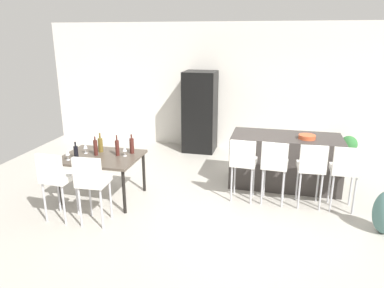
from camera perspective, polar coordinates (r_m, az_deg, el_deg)
The scene contains 21 objects.
ground_plane at distance 6.08m, azimuth 6.89°, elevation -8.65°, with size 10.00×10.00×0.00m, color #ADA89E.
back_wall at distance 8.42m, azimuth 9.62°, elevation 8.86°, with size 10.00×0.12×2.90m, color silver.
kitchen_island at distance 6.62m, azimuth 14.58°, elevation -2.58°, with size 1.90×0.87×0.92m, color #383330.
bar_chair_left at distance 5.78m, azimuth 8.17°, elevation -2.56°, with size 0.42×0.42×1.05m.
bar_chair_middle at distance 5.76m, azimuth 13.05°, elevation -2.91°, with size 0.43×0.43×1.05m.
bar_chair_right at distance 5.79m, azimuth 18.55°, elevation -3.27°, with size 0.42×0.42×1.05m.
bar_chair_far at distance 5.86m, azimuth 23.27°, elevation -3.56°, with size 0.41×0.41×1.05m.
dining_table at distance 6.00m, azimuth -14.27°, elevation -2.46°, with size 1.24×0.96×0.74m.
dining_chair_near at distance 5.46m, azimuth -20.96°, elevation -4.78°, with size 0.42×0.42×1.05m.
dining_chair_far at distance 5.17m, azimuth -15.75°, elevation -5.48°, with size 0.42×0.42×1.05m.
wine_bottle_middle at distance 5.96m, azimuth -9.59°, elevation -0.25°, with size 0.07×0.07×0.32m.
wine_bottle_corner at distance 5.90m, azimuth -11.85°, elevation -0.57°, with size 0.06×0.06×0.34m.
wine_bottle_inner at distance 6.15m, azimuth -14.41°, elevation -0.10°, with size 0.08×0.08×0.33m.
wine_bottle_near at distance 5.99m, azimuth -15.14°, elevation -0.54°, with size 0.06×0.06×0.32m.
wine_bottle_left at distance 5.92m, azimuth -18.03°, elevation -1.25°, with size 0.07×0.07×0.28m.
wine_glass_right at distance 5.89m, azimuth -19.26°, elevation -1.30°, with size 0.07×0.07×0.17m.
wine_glass_far at distance 6.13m, azimuth -16.67°, elevation -0.33°, with size 0.07×0.07×0.17m.
wine_glass_end at distance 5.85m, azimuth -10.71°, elevation -0.75°, with size 0.07×0.07×0.17m.
refrigerator at distance 8.24m, azimuth 1.29°, elevation 5.17°, with size 0.72×0.68×1.84m, color black.
fruit_bowl at distance 6.39m, azimuth 17.89°, elevation 1.09°, with size 0.28×0.28×0.07m, color #C6512D.
potted_plant at distance 8.35m, azimuth 23.70°, elevation -0.40°, with size 0.36×0.36×0.56m.
Camera 1 is at (0.56, -5.45, 2.63)m, focal length 33.41 mm.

